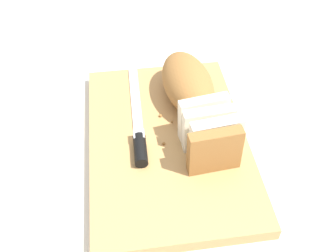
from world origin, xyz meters
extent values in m
plane|color=silver|center=(0.00, 0.00, 0.00)|extent=(3.00, 3.00, 0.00)
cube|color=tan|center=(0.00, 0.00, 0.01)|extent=(0.43, 0.29, 0.03)
ellipsoid|color=#996633|center=(-0.10, 0.05, 0.07)|extent=(0.18, 0.10, 0.08)
cube|color=#F2E8CC|center=(0.00, 0.06, 0.07)|extent=(0.04, 0.09, 0.08)
cube|color=#F2E8CC|center=(0.03, 0.07, 0.07)|extent=(0.03, 0.09, 0.08)
cube|color=#F2E8CC|center=(0.05, 0.07, 0.07)|extent=(0.03, 0.09, 0.08)
cube|color=#996633|center=(0.08, 0.06, 0.07)|extent=(0.03, 0.09, 0.08)
cube|color=silver|center=(-0.11, -0.05, 0.03)|extent=(0.22, 0.03, 0.00)
cylinder|color=black|center=(0.03, -0.05, 0.04)|extent=(0.06, 0.03, 0.02)
cube|color=silver|center=(0.00, -0.05, 0.04)|extent=(0.02, 0.02, 0.02)
sphere|color=#996633|center=(-0.04, 0.01, 0.03)|extent=(0.00, 0.00, 0.00)
sphere|color=#996633|center=(0.01, -0.01, 0.03)|extent=(0.01, 0.01, 0.01)
sphere|color=#996633|center=(-0.06, -0.01, 0.03)|extent=(0.01, 0.01, 0.01)
sphere|color=#996633|center=(0.03, -0.06, 0.03)|extent=(0.00, 0.00, 0.00)
camera|label=1|loc=(0.48, -0.08, 0.56)|focal=42.65mm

